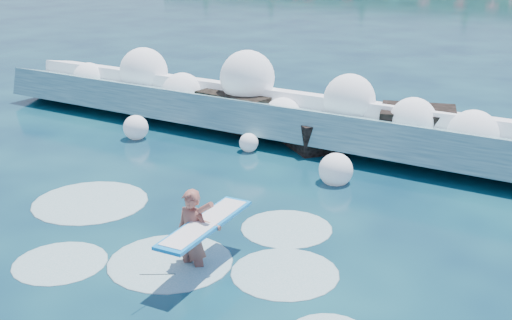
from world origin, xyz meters
name	(u,v)px	position (x,y,z in m)	size (l,w,h in m)	color
ground	(147,227)	(0.00, 0.00, 0.00)	(200.00, 200.00, 0.00)	#061D37
breaking_wave	(259,113)	(-1.74, 7.49, 0.59)	(19.51, 2.97, 1.68)	teal
rock_cluster	(314,123)	(0.11, 7.71, 0.46)	(8.29, 3.47, 1.46)	black
surfer_with_board	(195,234)	(1.94, -0.87, 0.68)	(0.99, 2.98, 1.84)	#9D5749
wave_spray	(253,94)	(-1.97, 7.49, 1.16)	(15.30, 4.61, 2.59)	white
surf_foam	(165,238)	(0.66, -0.23, 0.00)	(9.13, 5.47, 0.13)	silver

